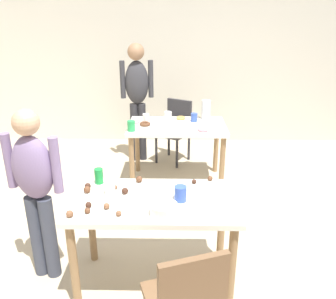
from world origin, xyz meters
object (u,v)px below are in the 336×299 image
Objects in this scene: person_adult_far at (137,92)px; mixing_bowl at (164,209)px; dining_table_far at (177,133)px; dining_table_near at (154,212)px; chair_far_table at (176,127)px; pitcher_far at (206,110)px; person_girl_near at (35,183)px; soda_can at (99,176)px.

person_adult_far is 2.77m from mixing_bowl.
mixing_bowl reaches higher than dining_table_far.
dining_table_near is 1.04× the size of dining_table_far.
pitcher_far is at bearing -50.23° from chair_far_table.
person_adult_far is at bearing 77.96° from person_girl_near.
dining_table_far is 0.71× the size of person_adult_far.
soda_can is at bearing -105.02° from chair_far_table.
pitcher_far reaches higher than dining_table_far.
person_girl_near reaches higher than dining_table_far.
dining_table_near is 0.87× the size of person_girl_near.
person_girl_near is at bearing -102.04° from person_adult_far.
dining_table_near is 0.91m from person_girl_near.
pitcher_far is at bearing 61.49° from soda_can.
mixing_bowl is 1.49× the size of soda_can.
person_adult_far is (-0.37, 2.52, 0.36)m from dining_table_near.
soda_can reaches higher than chair_far_table.
mixing_bowl is at bearing -17.03° from person_girl_near.
chair_far_table is 2.67m from person_girl_near.
dining_table_near is 0.54m from soda_can.
chair_far_table is at bearing 74.98° from soda_can.
chair_far_table is 0.63× the size of person_girl_near.
chair_far_table reaches higher than mixing_bowl.
pitcher_far reaches higher than dining_table_near.
chair_far_table is at bearing 86.24° from dining_table_near.
pitcher_far is at bearing -26.60° from person_adult_far.
person_adult_far is at bearing 153.40° from pitcher_far.
dining_table_far is (0.18, 1.80, 0.01)m from dining_table_near.
person_girl_near is at bearing 162.97° from mixing_bowl.
mixing_bowl is at bearing -41.01° from soda_can.
soda_can is (-0.62, -1.55, 0.17)m from dining_table_far.
person_adult_far reaches higher than soda_can.
chair_far_table is 0.70m from pitcher_far.
person_adult_far reaches higher than dining_table_far.
dining_table_near is at bearing 110.82° from mixing_bowl.
chair_far_table is (-0.01, 0.72, -0.15)m from dining_table_far.
person_adult_far reaches higher than mixing_bowl.
mixing_bowl is at bearing -91.82° from chair_far_table.
mixing_bowl is (0.44, -2.72, -0.21)m from person_adult_far.
soda_can is 2.07m from pitcher_far.
pitcher_far reaches higher than soda_can.
chair_far_table is 0.53× the size of person_adult_far.
person_adult_far reaches higher than chair_far_table.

